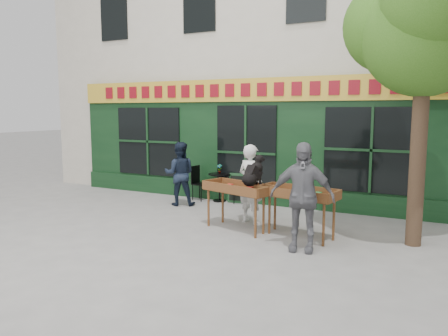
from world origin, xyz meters
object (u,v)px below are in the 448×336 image
at_px(book_cart_center, 238,191).
at_px(man_left, 180,174).
at_px(man_right, 302,197).
at_px(book_cart_right, 298,196).
at_px(dog, 253,170).
at_px(bistro_table, 219,182).
at_px(woman, 251,184).

distance_m(book_cart_center, man_left, 2.80).
height_order(man_right, man_left, man_right).
xyz_separation_m(book_cart_right, man_right, (0.30, -0.75, 0.14)).
relative_size(dog, man_right, 0.31).
distance_m(book_cart_center, book_cart_right, 1.27).
relative_size(book_cart_center, bistro_table, 2.12).
height_order(book_cart_center, book_cart_right, same).
bearing_deg(woman, book_cart_right, 170.87).
bearing_deg(bistro_table, book_cart_center, -54.75).
bearing_deg(book_cart_center, bistro_table, 141.74).
xyz_separation_m(book_cart_right, man_left, (-3.65, 1.43, 0.01)).
bearing_deg(book_cart_right, man_right, -57.31).
bearing_deg(man_right, bistro_table, 127.37).
xyz_separation_m(dog, man_right, (1.22, -0.66, -0.32)).
bearing_deg(man_left, man_right, 124.61).
xyz_separation_m(man_right, bistro_table, (-3.25, 3.08, -0.42)).
relative_size(woman, man_right, 0.90).
height_order(man_right, bistro_table, man_right).
bearing_deg(man_left, book_cart_center, 121.75).
relative_size(man_right, man_left, 1.16).
relative_size(dog, bistro_table, 0.79).
relative_size(dog, woman, 0.34).
distance_m(book_cart_center, bistro_table, 2.92).
xyz_separation_m(dog, man_left, (-2.73, 1.53, -0.46)).
bearing_deg(dog, bistro_table, 146.40).
bearing_deg(man_left, dog, 124.35).
xyz_separation_m(woman, man_right, (1.57, -1.36, 0.09)).
height_order(dog, book_cart_right, dog).
relative_size(book_cart_center, man_right, 0.84).
bearing_deg(woman, bistro_table, -29.30).
height_order(woman, man_left, woman).
bearing_deg(man_right, woman, 130.00).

